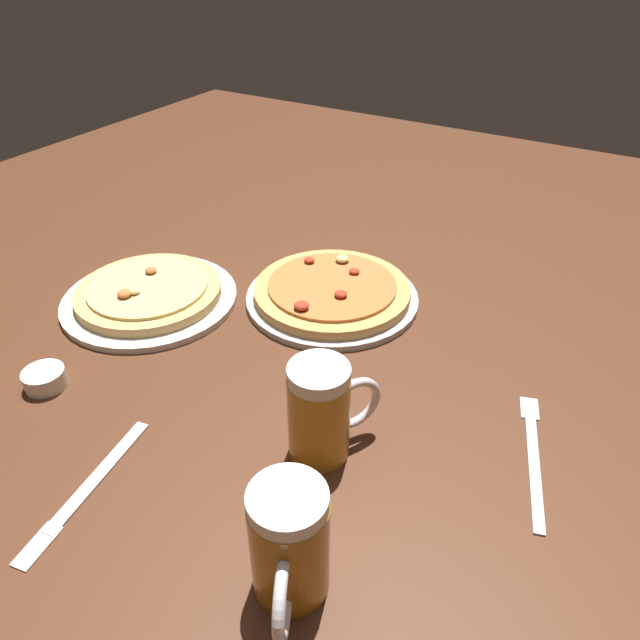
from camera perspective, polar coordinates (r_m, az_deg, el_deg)
ground_plane at (r=1.02m, az=-0.00°, el=-1.62°), size 2.40×2.40×0.03m
pizza_plate_near at (r=1.11m, az=-16.19°, el=2.38°), size 0.31×0.31×0.05m
pizza_plate_far at (r=1.07m, az=1.17°, el=2.65°), size 0.31×0.31×0.05m
beer_mug_dark at (r=0.75m, az=0.17°, el=-8.82°), size 0.09×0.12×0.14m
beer_mug_amber at (r=0.63m, az=-3.01°, el=-21.01°), size 0.09×0.13×0.14m
ramekin_sauce at (r=0.97m, az=-25.08°, el=-5.16°), size 0.06×0.06×0.03m
fork_left at (r=0.84m, az=19.94°, el=-12.05°), size 0.09×0.23×0.01m
knife_right at (r=0.81m, az=-21.63°, el=-14.85°), size 0.06×0.23×0.01m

